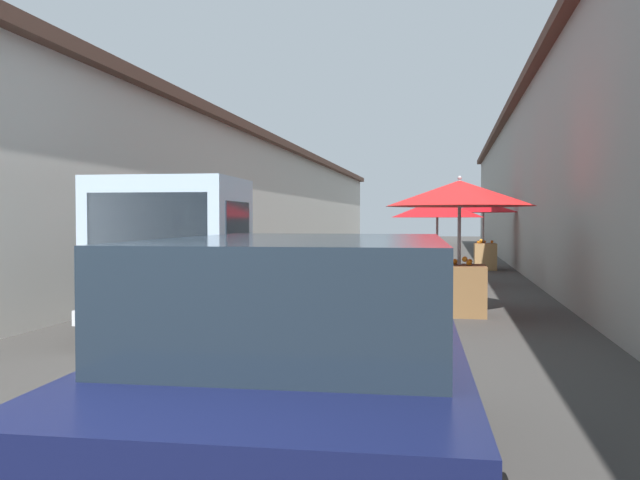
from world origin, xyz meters
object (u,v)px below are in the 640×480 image
at_px(fruit_stall_mid_lane, 460,210).
at_px(fruit_stall_near_left, 484,218).
at_px(parked_scooter, 266,258).
at_px(vendor_by_crates, 150,271).
at_px(fruit_stall_near_right, 436,220).
at_px(hatchback_car, 310,359).
at_px(delivery_truck, 190,257).

relative_size(fruit_stall_mid_lane, fruit_stall_near_left, 1.10).
distance_m(fruit_stall_mid_lane, parked_scooter, 9.05).
xyz_separation_m(vendor_by_crates, parked_scooter, (10.36, 1.40, -0.45)).
xyz_separation_m(fruit_stall_near_right, hatchback_car, (-12.08, 0.51, -0.80)).
bearing_deg(hatchback_car, fruit_stall_near_right, -2.43).
bearing_deg(delivery_truck, fruit_stall_near_left, -20.46).
bearing_deg(parked_scooter, delivery_truck, -170.33).
bearing_deg(fruit_stall_near_left, parked_scooter, 113.50).
xyz_separation_m(fruit_stall_mid_lane, fruit_stall_near_left, (9.91, -0.90, -0.10)).
xyz_separation_m(hatchback_car, vendor_by_crates, (4.00, 2.95, 0.16)).
relative_size(fruit_stall_mid_lane, vendor_by_crates, 1.55).
bearing_deg(parked_scooter, fruit_stall_near_left, -66.50).
height_order(fruit_stall_near_left, hatchback_car, fruit_stall_near_left).
distance_m(vendor_by_crates, parked_scooter, 10.46).
xyz_separation_m(fruit_stall_near_right, delivery_truck, (-7.33, 3.22, -0.50)).
height_order(fruit_stall_mid_lane, vendor_by_crates, fruit_stall_mid_lane).
bearing_deg(vendor_by_crates, hatchback_car, -143.63).
bearing_deg(hatchback_car, fruit_stall_mid_lane, -7.85).
bearing_deg(fruit_stall_near_right, hatchback_car, 177.57).
height_order(delivery_truck, vendor_by_crates, delivery_truck).
distance_m(fruit_stall_near_left, delivery_truck, 13.17).
height_order(hatchback_car, parked_scooter, hatchback_car).
bearing_deg(delivery_truck, vendor_by_crates, 162.27).
distance_m(fruit_stall_near_right, fruit_stall_near_left, 5.18).
xyz_separation_m(fruit_stall_near_right, vendor_by_crates, (-8.08, 3.46, -0.65)).
relative_size(vendor_by_crates, parked_scooter, 0.92).
bearing_deg(delivery_truck, hatchback_car, -150.28).
bearing_deg(vendor_by_crates, fruit_stall_near_left, -20.31).
height_order(fruit_stall_near_left, delivery_truck, fruit_stall_near_left).
distance_m(delivery_truck, parked_scooter, 9.77).
bearing_deg(fruit_stall_mid_lane, fruit_stall_near_left, -5.22).
height_order(fruit_stall_near_right, vendor_by_crates, fruit_stall_near_right).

